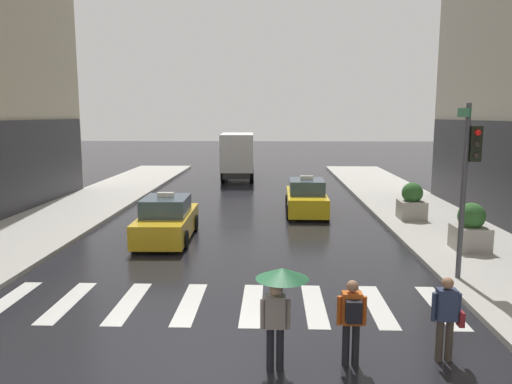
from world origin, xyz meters
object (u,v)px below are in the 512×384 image
at_px(pedestrian_with_backpack, 352,317).
at_px(taxi_second, 306,198).
at_px(traffic_light_pole, 469,167).
at_px(pedestrian_with_umbrella, 280,291).
at_px(planter_near_corner, 471,229).
at_px(taxi_lead, 167,220).
at_px(box_truck, 238,154).
at_px(pedestrian_with_handbag, 447,314).
at_px(planter_mid_block, 412,203).

bearing_deg(pedestrian_with_backpack, taxi_second, 89.43).
distance_m(traffic_light_pole, pedestrian_with_umbrella, 7.32).
xyz_separation_m(traffic_light_pole, pedestrian_with_umbrella, (-5.14, -4.92, -1.74)).
distance_m(traffic_light_pole, planter_near_corner, 4.02).
xyz_separation_m(taxi_lead, planter_near_corner, (10.60, -1.62, 0.15)).
bearing_deg(traffic_light_pole, box_truck, 109.48).
bearing_deg(taxi_second, pedestrian_with_backpack, -90.57).
bearing_deg(pedestrian_with_backpack, traffic_light_pole, 51.21).
distance_m(traffic_light_pole, taxi_lead, 10.60).
xyz_separation_m(traffic_light_pole, pedestrian_with_handbag, (-2.00, -4.47, -2.32)).
xyz_separation_m(taxi_lead, pedestrian_with_backpack, (5.42, -9.30, 0.25)).
bearing_deg(box_truck, planter_mid_block, -58.73).
bearing_deg(taxi_lead, box_truck, 85.30).
relative_size(pedestrian_with_handbag, planter_near_corner, 1.03).
distance_m(pedestrian_with_umbrella, planter_near_corner, 10.22).
bearing_deg(taxi_lead, pedestrian_with_umbrella, -66.65).
xyz_separation_m(pedestrian_with_handbag, planter_near_corner, (3.36, 7.42, -0.06)).
xyz_separation_m(taxi_second, pedestrian_with_handbag, (1.67, -14.27, 0.21)).
bearing_deg(pedestrian_with_umbrella, taxi_lead, 113.35).
xyz_separation_m(pedestrian_with_backpack, planter_near_corner, (5.17, 7.68, -0.10)).
bearing_deg(pedestrian_with_umbrella, traffic_light_pole, 43.71).
bearing_deg(planter_near_corner, traffic_light_pole, -114.85).
distance_m(pedestrian_with_backpack, planter_near_corner, 9.26).
relative_size(pedestrian_with_backpack, pedestrian_with_handbag, 1.00).
relative_size(traffic_light_pole, pedestrian_with_backpack, 2.91).
distance_m(taxi_second, box_truck, 12.98).
relative_size(taxi_lead, pedestrian_with_handbag, 2.78).
bearing_deg(planter_mid_block, taxi_second, 157.05).
xyz_separation_m(pedestrian_with_backpack, planter_mid_block, (4.60, 12.65, -0.10)).
bearing_deg(box_truck, planter_near_corner, -64.39).
height_order(pedestrian_with_umbrella, planter_mid_block, pedestrian_with_umbrella).
bearing_deg(box_truck, pedestrian_with_backpack, -81.54).
bearing_deg(planter_mid_block, pedestrian_with_backpack, -109.97).
bearing_deg(taxi_second, taxi_lead, -136.76).
distance_m(box_truck, planter_mid_block, 16.57).
xyz_separation_m(taxi_second, planter_mid_block, (4.45, -1.89, 0.15)).
distance_m(taxi_lead, box_truck, 17.58).
bearing_deg(taxi_lead, planter_near_corner, -8.68).
height_order(taxi_lead, planter_near_corner, taxi_lead).
height_order(traffic_light_pole, box_truck, traffic_light_pole).
height_order(traffic_light_pole, taxi_lead, traffic_light_pole).
bearing_deg(planter_mid_block, box_truck, 121.27).
distance_m(pedestrian_with_backpack, planter_mid_block, 13.46).
bearing_deg(taxi_lead, traffic_light_pole, -26.28).
bearing_deg(taxi_second, planter_mid_block, -22.95).
height_order(traffic_light_pole, pedestrian_with_umbrella, traffic_light_pole).
distance_m(traffic_light_pole, planter_mid_block, 8.30).
height_order(taxi_second, pedestrian_with_handbag, taxi_second).
distance_m(pedestrian_with_umbrella, pedestrian_with_backpack, 1.45).
relative_size(taxi_second, pedestrian_with_handbag, 2.76).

